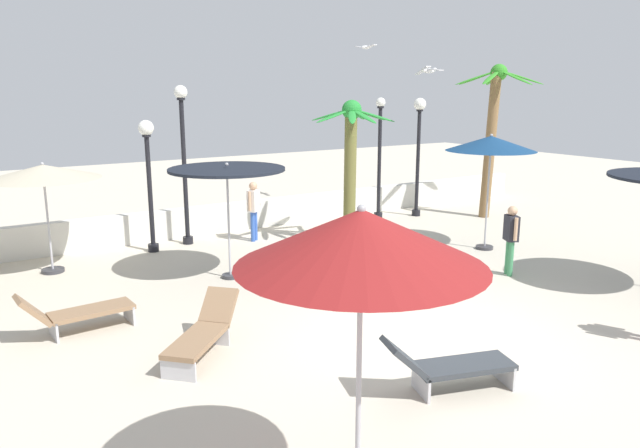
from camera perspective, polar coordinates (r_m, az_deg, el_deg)
ground_plane at (r=10.50m, az=9.64°, el=-10.72°), size 56.00×56.00×0.00m
boundary_wall at (r=17.83m, az=-10.36°, el=0.45°), size 25.20×0.30×0.84m
patio_umbrella_0 at (r=14.79m, az=-24.92°, el=4.45°), size 2.48×2.48×2.57m
patio_umbrella_1 at (r=13.15m, az=-8.87°, el=4.80°), size 2.53×2.53×2.60m
patio_umbrella_3 at (r=16.04m, az=16.00°, el=7.31°), size 2.30×2.30×3.04m
patio_umbrella_4 at (r=5.17m, az=3.94°, el=-1.53°), size 2.23×2.23×3.19m
palm_tree_0 at (r=16.07m, az=2.95°, el=6.84°), size 2.31×2.31×3.89m
palm_tree_1 at (r=20.38m, az=16.18°, el=9.32°), size 2.71×2.74×4.95m
lamp_post_0 at (r=19.99m, az=9.39°, el=7.88°), size 0.40×0.40×3.89m
lamp_post_1 at (r=15.86m, az=-16.05°, el=5.17°), size 0.39×0.39×3.40m
lamp_post_2 at (r=19.41m, az=5.70°, el=6.72°), size 0.30×0.30×3.90m
lamp_post_3 at (r=16.41m, az=-12.89°, el=6.80°), size 0.35×0.35×4.26m
lounge_chair_0 at (r=8.74m, az=12.12°, el=-13.04°), size 1.96×1.09×0.84m
lounge_chair_1 at (r=9.81m, az=-11.10°, el=-10.05°), size 1.74×1.71×0.84m
lounge_chair_2 at (r=11.26m, az=-22.22°, el=-7.79°), size 1.92×0.67×0.84m
guest_0 at (r=14.14m, az=17.77°, el=-0.89°), size 0.38×0.50×1.61m
guest_2 at (r=16.66m, az=-6.36°, el=1.78°), size 0.46×0.41×1.67m
seagull_0 at (r=21.68m, az=4.41°, el=16.49°), size 0.38×1.20×0.14m
seagull_1 at (r=15.64m, az=10.40°, el=14.22°), size 0.43×1.21×0.20m
planter at (r=13.43m, az=3.55°, el=-3.59°), size 0.70×0.70×0.85m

